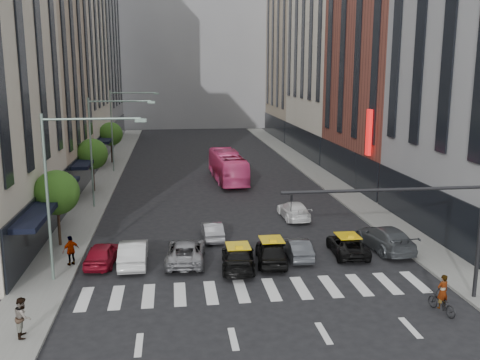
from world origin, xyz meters
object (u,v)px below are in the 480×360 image
object	(u,v)px
taxi_center	(271,252)
bus	(228,167)
motorcycle	(442,303)
taxi_left	(238,257)
car_white_front	(133,253)
pedestrian_far	(71,250)
streetlamp_mid	(102,138)
streetlamp_near	(65,175)
streetlamp_far	(120,120)
pedestrian_near	(23,317)
car_red	(102,254)

from	to	relation	value
taxi_center	bus	world-z (taller)	bus
bus	motorcycle	xyz separation A→B (m)	(6.85, -31.82, -1.04)
taxi_left	motorcycle	world-z (taller)	taxi_left
car_white_front	bus	distance (m)	24.79
taxi_left	pedestrian_far	distance (m)	9.74
streetlamp_mid	motorcycle	bearing A→B (deg)	-50.81
car_white_front	pedestrian_far	xyz separation A→B (m)	(-3.57, 0.01, 0.29)
pedestrian_far	motorcycle	bearing A→B (deg)	118.78
streetlamp_near	streetlamp_mid	bearing A→B (deg)	90.00
car_white_front	taxi_center	size ratio (longest dim) A/B	1.04
streetlamp_mid	car_white_front	size ratio (longest dim) A/B	2.00
streetlamp_far	bus	xyz separation A→B (m)	(11.29, -6.43, -4.38)
car_white_front	pedestrian_far	distance (m)	3.58
streetlamp_near	pedestrian_near	bearing A→B (deg)	-97.67
bus	pedestrian_near	xyz separation A→B (m)	(-12.15, -31.94, -0.50)
taxi_left	motorcycle	distance (m)	11.30
pedestrian_near	bus	bearing A→B (deg)	-29.84
motorcycle	streetlamp_near	bearing A→B (deg)	-32.62
taxi_center	pedestrian_far	bearing A→B (deg)	1.24
streetlamp_near	streetlamp_far	distance (m)	32.00
streetlamp_mid	taxi_center	xyz separation A→B (m)	(11.34, -14.70, -5.17)
bus	motorcycle	distance (m)	32.57
taxi_left	pedestrian_far	xyz separation A→B (m)	(-9.63, 1.41, 0.36)
streetlamp_far	taxi_center	size ratio (longest dim) A/B	2.08
streetlamp_far	pedestrian_near	distance (m)	38.69
streetlamp_mid	pedestrian_near	xyz separation A→B (m)	(-0.86, -22.37, -4.87)
streetlamp_near	taxi_left	distance (m)	10.67
streetlamp_near	streetlamp_mid	size ratio (longest dim) A/B	1.00
streetlamp_near	pedestrian_near	size ratio (longest dim) A/B	5.12
streetlamp_mid	taxi_center	size ratio (longest dim) A/B	2.08
motorcycle	pedestrian_near	world-z (taller)	pedestrian_near
motorcycle	pedestrian_near	xyz separation A→B (m)	(-19.00, -0.12, 0.55)
motorcycle	pedestrian_near	bearing A→B (deg)	-13.25
pedestrian_near	pedestrian_far	xyz separation A→B (m)	(0.50, 8.52, 0.01)
streetlamp_mid	streetlamp_far	size ratio (longest dim) A/B	1.00
streetlamp_far	bus	world-z (taller)	streetlamp_far
car_white_front	streetlamp_far	bearing A→B (deg)	-84.30
pedestrian_near	motorcycle	bearing A→B (deg)	-98.66
streetlamp_mid	streetlamp_far	bearing A→B (deg)	90.00
pedestrian_near	taxi_left	bearing A→B (deg)	-63.94
streetlamp_mid	car_red	xyz separation A→B (m)	(1.38, -13.61, -5.23)
taxi_center	pedestrian_near	xyz separation A→B (m)	(-12.20, -7.67, 0.29)
streetlamp_mid	car_red	size ratio (longest dim) A/B	2.27
car_white_front	bus	world-z (taller)	bus
motorcycle	car_white_front	bearing A→B (deg)	-42.96
streetlamp_near	motorcycle	world-z (taller)	streetlamp_near
streetlamp_near	car_white_front	xyz separation A→B (m)	(3.21, 2.14, -5.16)
streetlamp_near	pedestrian_far	size ratio (longest dim) A/B	5.09
streetlamp_mid	taxi_left	bearing A→B (deg)	-58.71
car_red	motorcycle	distance (m)	18.86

